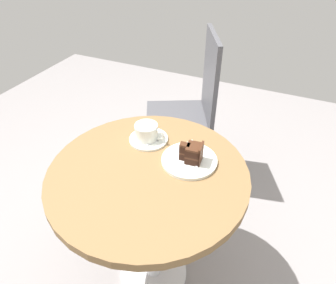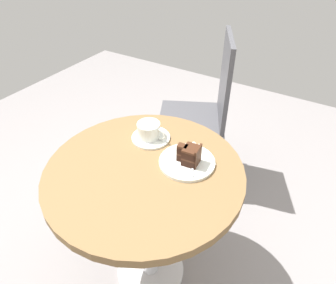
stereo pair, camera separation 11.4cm
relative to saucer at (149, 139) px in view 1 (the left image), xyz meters
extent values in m
cube|color=gray|center=(0.08, -0.16, -0.71)|extent=(4.40, 4.40, 0.01)
cylinder|color=brown|center=(0.08, -0.16, -0.02)|extent=(0.73, 0.73, 0.03)
cylinder|color=silver|center=(0.08, -0.16, -0.36)|extent=(0.07, 0.07, 0.65)
cylinder|color=silver|center=(0.08, -0.16, -0.69)|extent=(0.33, 0.33, 0.02)
cylinder|color=silver|center=(0.00, 0.00, 0.00)|extent=(0.16, 0.16, 0.01)
cylinder|color=silver|center=(-0.01, 0.00, 0.04)|extent=(0.09, 0.09, 0.06)
cylinder|color=beige|center=(-0.01, 0.00, 0.07)|extent=(0.08, 0.08, 0.00)
torus|color=silver|center=(0.05, 0.00, 0.04)|extent=(0.05, 0.01, 0.05)
cube|color=silver|center=(0.03, -0.02, 0.01)|extent=(0.05, 0.08, 0.00)
ellipsoid|color=silver|center=(0.01, -0.07, 0.01)|extent=(0.02, 0.02, 0.00)
cylinder|color=silver|center=(0.20, -0.06, 0.00)|extent=(0.21, 0.21, 0.01)
cube|color=black|center=(0.22, -0.06, 0.02)|extent=(0.06, 0.06, 0.03)
cube|color=black|center=(0.18, -0.06, 0.02)|extent=(0.04, 0.03, 0.03)
cube|color=#422314|center=(0.22, -0.06, 0.04)|extent=(0.06, 0.06, 0.01)
cube|color=#422314|center=(0.18, -0.06, 0.04)|extent=(0.04, 0.03, 0.01)
cube|color=black|center=(0.22, -0.06, 0.06)|extent=(0.06, 0.06, 0.03)
cube|color=black|center=(0.18, -0.06, 0.06)|extent=(0.04, 0.03, 0.03)
cube|color=#422314|center=(0.22, -0.06, 0.07)|extent=(0.06, 0.06, 0.01)
cube|color=#422314|center=(0.18, -0.06, 0.07)|extent=(0.04, 0.03, 0.01)
cube|color=#422314|center=(0.24, -0.06, 0.05)|extent=(0.01, 0.06, 0.08)
cube|color=silver|center=(0.23, -0.05, 0.01)|extent=(0.03, 0.11, 0.00)
cube|color=silver|center=(0.25, -0.12, 0.01)|extent=(0.03, 0.04, 0.00)
cube|color=silver|center=(0.20, -0.02, 0.00)|extent=(0.19, 0.19, 0.00)
cube|color=silver|center=(0.19, -0.01, 0.00)|extent=(0.17, 0.17, 0.00)
cylinder|color=#4C4C51|center=(-0.31, 0.64, -0.48)|extent=(0.02, 0.02, 0.44)
cylinder|color=#4C4C51|center=(-0.17, 0.34, -0.48)|extent=(0.02, 0.02, 0.44)
cylinder|color=#4C4C51|center=(-0.02, 0.78, -0.48)|extent=(0.02, 0.02, 0.44)
cylinder|color=#4C4C51|center=(0.12, 0.49, -0.48)|extent=(0.02, 0.02, 0.44)
cube|color=#4C4C51|center=(-0.10, 0.56, -0.26)|extent=(0.51, 0.51, 0.02)
cube|color=#4C4C51|center=(0.06, 0.64, 0.00)|extent=(0.18, 0.33, 0.49)
camera|label=1|loc=(0.47, -0.85, 0.73)|focal=32.00mm
camera|label=2|loc=(0.57, -0.80, 0.73)|focal=32.00mm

